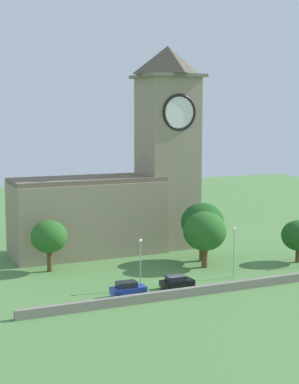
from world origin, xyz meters
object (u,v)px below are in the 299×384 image
Objects in this scene: tree_riverside_east at (49,237)px; streetlamp_west_mid at (140,255)px; car_black at (177,282)px; tree_by_tower at (205,231)px; car_blue at (128,289)px; church at (125,183)px; tree_riverside_west at (203,222)px; tree_churchyard at (298,236)px; streetlamp_central at (234,244)px.

streetlamp_west_mid is at bearing -58.13° from tree_riverside_east.
tree_by_tower is at bearing 43.04° from car_black.
church is at bearing 68.82° from car_blue.
church is 7.76× the size of car_black.
car_blue is 21.05m from tree_riverside_west.
church is 5.10× the size of streetlamp_west_mid.
streetlamp_central is at bearing -165.60° from tree_churchyard.
car_black is 0.52× the size of tree_by_tower.
tree_churchyard is at bearing 14.40° from streetlamp_central.
car_black is 19.40m from tree_riverside_east.
streetlamp_west_mid is 0.93× the size of streetlamp_central.
tree_churchyard is at bearing -27.50° from tree_riverside_west.
tree_riverside_west is (14.08, 9.67, 1.46)m from streetlamp_west_mid.
car_blue is 0.63× the size of streetlamp_central.
tree_by_tower reaches higher than car_black.
church is 4.76× the size of streetlamp_central.
tree_riverside_west is (7.61, -11.46, -4.99)m from church.
streetlamp_central is (13.35, -0.13, 0.26)m from streetlamp_west_mid.
church reaches higher than tree_by_tower.
tree_riverside_west is at bearing 35.56° from car_blue.
tree_churchyard is (34.48, -9.69, -0.90)m from tree_riverside_east.
car_black is 15.69m from tree_riverside_west.
tree_riverside_west is at bearing -8.38° from tree_riverside_east.
tree_churchyard is (26.44, 3.23, -0.33)m from streetlamp_west_mid.
tree_by_tower reaches higher than car_blue.
car_black is at bearing -19.84° from streetlamp_west_mid.
tree_churchyard is (12.36, -6.44, -1.79)m from tree_riverside_west.
car_black is at bearing -131.28° from tree_riverside_west.
tree_by_tower is (-1.57, -3.48, -0.58)m from tree_riverside_west.
tree_riverside_east is 0.90× the size of tree_by_tower.
tree_riverside_east is (-22.12, 3.26, -0.88)m from tree_riverside_west.
car_blue is at bearing -144.44° from tree_riverside_west.
car_blue is 0.49× the size of tree_riverside_west.
church reaches higher than car_blue.
streetlamp_west_mid is at bearing -153.71° from tree_by_tower.
car_blue is at bearing -70.26° from tree_riverside_east.
streetlamp_central reaches higher than tree_churchyard.
car_blue is (-9.06, -23.38, -9.80)m from church.
car_black is 0.48× the size of tree_riverside_west.
tree_riverside_west is (0.73, 9.80, 1.20)m from streetlamp_central.
church reaches higher than tree_riverside_west.
streetlamp_west_mid reaches higher than car_black.
church is at bearing 29.50° from tree_riverside_east.
tree_by_tower reaches higher than tree_churchyard.
tree_by_tower is (20.55, -6.74, 0.30)m from tree_riverside_east.
car_blue is 29.70m from tree_churchyard.
tree_riverside_east is at bearing -150.50° from church.
streetlamp_west_mid is at bearing 179.44° from streetlamp_central.
streetlamp_central is 25.06m from tree_riverside_east.
tree_by_tower is at bearing -114.22° from tree_riverside_west.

